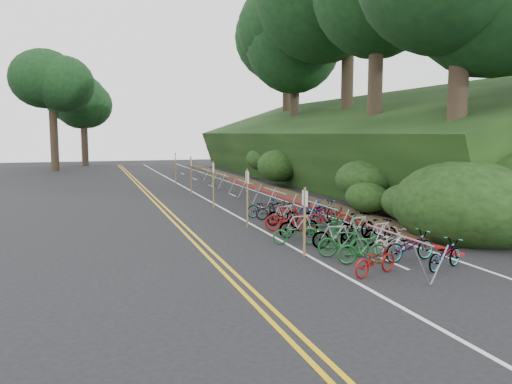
% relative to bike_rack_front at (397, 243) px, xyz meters
% --- Properties ---
extents(ground, '(120.00, 120.00, 0.00)m').
position_rel_bike_rack_front_xyz_m(ground, '(-2.72, 2.71, -0.81)').
color(ground, black).
rests_on(ground, ground).
extents(road_markings, '(7.47, 80.00, 0.01)m').
position_rel_bike_rack_front_xyz_m(road_markings, '(-2.09, 12.80, -0.81)').
color(road_markings, gold).
rests_on(road_markings, ground).
extents(red_curb, '(0.25, 28.00, 0.10)m').
position_rel_bike_rack_front_xyz_m(red_curb, '(2.98, 14.71, -0.76)').
color(red_curb, maroon).
rests_on(red_curb, ground).
extents(embankment, '(14.30, 48.14, 9.11)m').
position_rel_bike_rack_front_xyz_m(embankment, '(10.24, 21.74, 1.75)').
color(embankment, black).
rests_on(embankment, ground).
extents(tree_cluster, '(33.56, 54.97, 20.38)m').
position_rel_bike_rack_front_xyz_m(tree_cluster, '(7.04, 24.74, 11.86)').
color(tree_cluster, '#2D2319').
rests_on(tree_cluster, ground).
extents(bike_rack_front, '(1.10, 3.28, 1.08)m').
position_rel_bike_rack_front_xyz_m(bike_rack_front, '(0.00, 0.00, 0.00)').
color(bike_rack_front, gray).
rests_on(bike_rack_front, ground).
extents(bike_racks_rest, '(1.14, 23.00, 1.17)m').
position_rel_bike_rack_front_xyz_m(bike_racks_rest, '(0.28, 15.71, 0.04)').
color(bike_racks_rest, gray).
rests_on(bike_racks_rest, ground).
extents(signpost_near, '(0.08, 0.40, 2.26)m').
position_rel_bike_rack_front_xyz_m(signpost_near, '(-1.87, 2.39, 0.48)').
color(signpost_near, brown).
rests_on(signpost_near, ground).
extents(signposts_rest, '(0.08, 18.40, 2.50)m').
position_rel_bike_rack_front_xyz_m(signposts_rest, '(-2.12, 16.71, 0.62)').
color(signposts_rest, brown).
rests_on(signposts_rest, ground).
extents(bike_front, '(0.88, 1.72, 0.86)m').
position_rel_bike_rack_front_xyz_m(bike_front, '(-1.44, 4.14, -0.38)').
color(bike_front, '#144C1E').
rests_on(bike_front, ground).
extents(bike_valet, '(3.44, 12.17, 1.09)m').
position_rel_bike_rack_front_xyz_m(bike_valet, '(0.28, 4.63, -0.33)').
color(bike_valet, maroon).
rests_on(bike_valet, ground).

